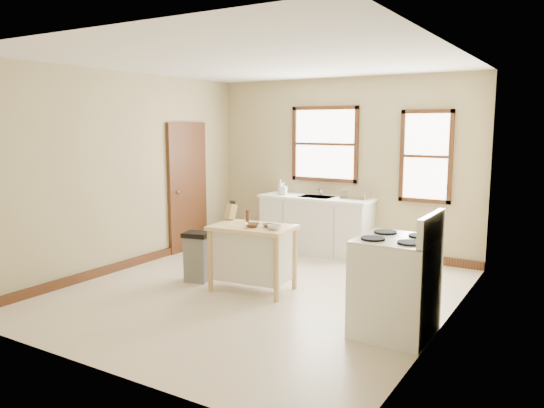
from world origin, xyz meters
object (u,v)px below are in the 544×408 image
at_px(gas_stove, 396,273).
at_px(pepper_grinder, 247,216).
at_px(kitchen_island, 253,258).
at_px(bowl_a, 252,225).
at_px(bowl_b, 268,225).
at_px(dish_rack, 356,196).
at_px(soap_bottle_a, 281,187).
at_px(soap_bottle_b, 284,189).
at_px(knife_block, 231,212).
at_px(bowl_c, 274,227).
at_px(trash_bin, 198,257).

bearing_deg(gas_stove, pepper_grinder, 163.67).
bearing_deg(kitchen_island, pepper_grinder, 130.13).
relative_size(kitchen_island, pepper_grinder, 6.72).
bearing_deg(bowl_a, bowl_b, 33.70).
bearing_deg(bowl_a, dish_rack, 79.87).
distance_m(soap_bottle_a, soap_bottle_b, 0.11).
relative_size(kitchen_island, knife_block, 5.04).
bearing_deg(pepper_grinder, soap_bottle_b, 106.26).
bearing_deg(soap_bottle_a, gas_stove, -36.50).
xyz_separation_m(dish_rack, pepper_grinder, (-0.67, -2.01, -0.07)).
distance_m(pepper_grinder, bowl_c, 0.62).
relative_size(bowl_c, trash_bin, 0.25).
distance_m(soap_bottle_b, bowl_a, 2.32).
bearing_deg(gas_stove, soap_bottle_a, 137.56).
xyz_separation_m(knife_block, bowl_b, (0.68, -0.16, -0.08)).
bearing_deg(bowl_a, soap_bottle_b, 110.43).
bearing_deg(kitchen_island, trash_bin, 177.16).
distance_m(kitchen_island, gas_stove, 2.03).
height_order(pepper_grinder, trash_bin, pepper_grinder).
bearing_deg(soap_bottle_a, kitchen_island, -62.42).
height_order(soap_bottle_b, knife_block, soap_bottle_b).
bearing_deg(soap_bottle_b, dish_rack, -2.63).
bearing_deg(knife_block, dish_rack, 80.99).
bearing_deg(knife_block, gas_stove, 1.01).
distance_m(soap_bottle_a, bowl_b, 2.37).
bearing_deg(soap_bottle_b, bowl_a, -78.03).
relative_size(soap_bottle_a, knife_block, 1.20).
distance_m(soap_bottle_a, pepper_grinder, 2.05).
relative_size(knife_block, bowl_a, 1.09).
xyz_separation_m(dish_rack, bowl_c, (-0.11, -2.27, -0.12)).
height_order(dish_rack, bowl_c, dish_rack).
xyz_separation_m(soap_bottle_a, kitchen_island, (0.85, -2.14, -0.63)).
relative_size(dish_rack, pepper_grinder, 2.85).
xyz_separation_m(bowl_b, trash_bin, (-1.06, -0.08, -0.51)).
xyz_separation_m(dish_rack, bowl_b, (-0.25, -2.18, -0.13)).
bearing_deg(pepper_grinder, bowl_b, -21.74).
xyz_separation_m(soap_bottle_a, bowl_b, (1.06, -2.11, -0.20)).
xyz_separation_m(kitchen_island, gas_stove, (1.97, -0.44, 0.21)).
bearing_deg(dish_rack, knife_block, -133.17).
distance_m(soap_bottle_a, kitchen_island, 2.39).
bearing_deg(trash_bin, knife_block, 19.65).
distance_m(bowl_b, bowl_c, 0.17).
bearing_deg(bowl_a, bowl_c, 3.20).
relative_size(soap_bottle_b, bowl_c, 1.22).
relative_size(soap_bottle_a, kitchen_island, 0.24).
height_order(knife_block, bowl_a, knife_block).
distance_m(dish_rack, knife_block, 2.22).
relative_size(bowl_b, bowl_c, 0.89).
distance_m(soap_bottle_a, bowl_c, 2.52).
relative_size(pepper_grinder, gas_stove, 0.12).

